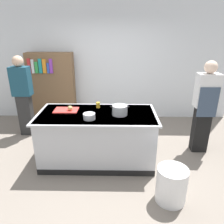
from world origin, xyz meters
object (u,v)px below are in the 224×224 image
object	(u,v)px
onion	(70,108)
person_chef	(205,106)
trash_bin	(171,185)
bookshelf	(52,88)
person_guest	(23,95)
stock_pot	(120,110)
juice_cup	(98,105)
mixing_bowl	(89,116)

from	to	relation	value
onion	person_chef	distance (m)	2.40
trash_bin	bookshelf	distance (m)	3.65
trash_bin	person_chef	distance (m)	1.70
person_guest	person_chef	bearing A→B (deg)	67.64
onion	person_guest	distance (m)	1.51
trash_bin	person_guest	size ratio (longest dim) A/B	0.29
person_guest	bookshelf	bearing A→B (deg)	141.06
person_chef	stock_pot	bearing A→B (deg)	99.00
onion	trash_bin	distance (m)	1.98
stock_pot	person_chef	distance (m)	1.60
onion	juice_cup	distance (m)	0.50
person_chef	bookshelf	world-z (taller)	person_chef
onion	trash_bin	bearing A→B (deg)	-34.08
onion	juice_cup	world-z (taller)	onion
trash_bin	person_chef	world-z (taller)	person_chef
trash_bin	mixing_bowl	bearing A→B (deg)	148.55
stock_pot	person_guest	world-z (taller)	person_guest
juice_cup	person_guest	bearing A→B (deg)	156.13
mixing_bowl	person_chef	xyz separation A→B (m)	(2.02, 0.61, -0.03)
mixing_bowl	juice_cup	xyz separation A→B (m)	(0.10, 0.52, 0.00)
onion	person_chef	world-z (taller)	person_chef
juice_cup	bookshelf	size ratio (longest dim) A/B	0.06
mixing_bowl	juice_cup	size ratio (longest dim) A/B	1.88
onion	mixing_bowl	world-z (taller)	onion
person_chef	bookshelf	xyz separation A→B (m)	(-3.18, 1.43, -0.06)
onion	stock_pot	xyz separation A→B (m)	(0.84, -0.13, 0.02)
onion	person_guest	world-z (taller)	person_guest
trash_bin	bookshelf	size ratio (longest dim) A/B	0.30
stock_pot	onion	bearing A→B (deg)	171.06
bookshelf	mixing_bowl	bearing A→B (deg)	-60.35
mixing_bowl	person_chef	world-z (taller)	person_chef
onion	mixing_bowl	bearing A→B (deg)	-41.56
person_guest	bookshelf	world-z (taller)	person_guest
onion	trash_bin	size ratio (longest dim) A/B	0.16
person_chef	mixing_bowl	bearing A→B (deg)	100.52
trash_bin	person_guest	bearing A→B (deg)	144.20
onion	mixing_bowl	distance (m)	0.48
stock_pot	bookshelf	size ratio (longest dim) A/B	0.18
stock_pot	person_chef	xyz separation A→B (m)	(1.54, 0.42, -0.07)
juice_cup	trash_bin	bearing A→B (deg)	-49.04
onion	person_guest	size ratio (longest dim) A/B	0.05
onion	person_chef	size ratio (longest dim) A/B	0.05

